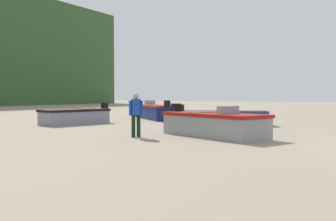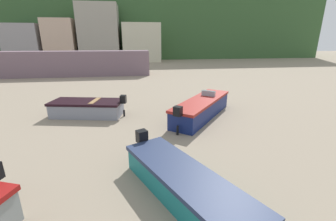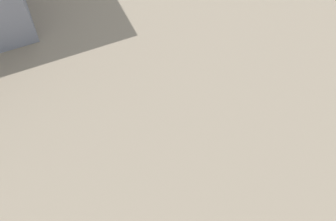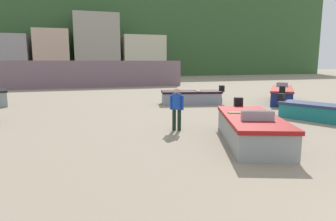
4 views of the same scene
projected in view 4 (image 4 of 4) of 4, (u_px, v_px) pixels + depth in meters
headland_hill at (98, 33)px, 63.86m from camera, size 90.00×32.00×17.57m
harbor_pier at (87, 74)px, 30.03m from camera, size 19.47×2.40×2.69m
townhouse_centre_left at (9, 57)px, 42.42m from camera, size 5.66×5.42×6.42m
townhouse_centre at (53, 55)px, 44.03m from camera, size 4.91×5.24×7.26m
townhouse_centre_right at (96, 47)px, 45.75m from camera, size 6.70×5.26×9.80m
townhouse_far_right at (142, 57)px, 48.76m from camera, size 6.68×6.50×6.72m
boat_grey_0 at (251, 129)px, 9.46m from camera, size 2.99×4.54×1.19m
boat_grey_2 at (191, 97)px, 18.18m from camera, size 3.99×2.19×1.12m
boat_navy_4 at (282, 95)px, 18.94m from camera, size 4.20×4.81×1.24m
boat_teal_6 at (330, 113)px, 12.67m from camera, size 2.94×4.41×1.06m
beach_walker_foreground at (177, 106)px, 10.99m from camera, size 0.49×0.47×1.62m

